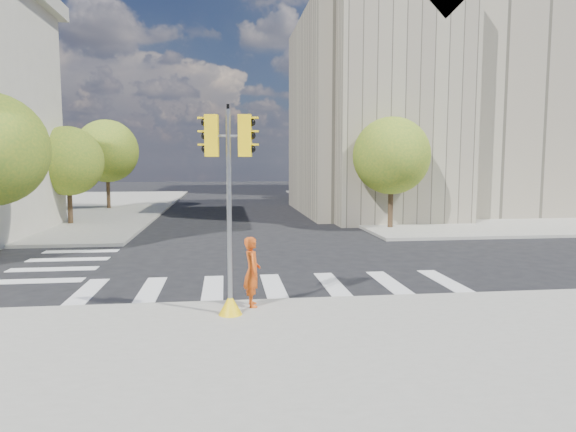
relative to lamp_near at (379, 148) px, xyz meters
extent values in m
plane|color=black|center=(-8.00, -14.00, -4.58)|extent=(160.00, 160.00, 0.00)
cube|color=gray|center=(12.00, 12.00, -4.50)|extent=(28.00, 40.00, 0.15)
cube|color=gray|center=(9.00, 6.00, 2.42)|extent=(26.00, 14.00, 14.00)
cube|color=gray|center=(1.00, 1.00, 2.42)|extent=(8.00, 8.00, 14.00)
cube|color=#9EA0A3|center=(14.00, 28.00, 10.42)|extent=(20.00, 18.00, 30.00)
cylinder|color=#382616|center=(-18.50, 0.00, -3.49)|extent=(0.28, 0.28, 2.17)
sphere|color=#467521|center=(-18.50, 0.00, -0.81)|extent=(4.00, 4.00, 4.00)
cylinder|color=#382616|center=(-18.50, 10.00, -3.27)|extent=(0.28, 0.28, 2.62)
sphere|color=#467521|center=(-18.50, 10.00, -0.03)|extent=(4.80, 4.80, 4.80)
cylinder|color=#382616|center=(-0.50, -4.00, -3.39)|extent=(0.28, 0.28, 2.38)
sphere|color=#467521|center=(-0.50, -4.00, -0.52)|extent=(4.20, 4.20, 4.20)
cylinder|color=#382616|center=(-0.50, 8.00, -3.32)|extent=(0.28, 0.28, 2.52)
sphere|color=#467521|center=(-0.50, 8.00, -0.22)|extent=(4.60, 4.60, 4.60)
cylinder|color=#382616|center=(-0.50, 20.00, -3.44)|extent=(0.28, 0.28, 2.27)
sphere|color=#467521|center=(-0.50, 20.00, -0.70)|extent=(4.00, 4.00, 4.00)
cylinder|color=black|center=(0.00, 0.00, -0.43)|extent=(0.12, 0.12, 8.00)
cube|color=black|center=(0.00, 0.00, 3.57)|extent=(0.35, 0.18, 0.22)
cylinder|color=black|center=(0.00, 14.00, -0.43)|extent=(0.12, 0.12, 8.00)
cube|color=black|center=(0.00, 14.00, 3.57)|extent=(0.35, 0.18, 0.22)
cone|color=yellow|center=(-9.42, -19.26, -4.18)|extent=(0.56, 0.56, 0.50)
cylinder|color=gray|center=(-9.42, -19.26, -2.04)|extent=(0.11, 0.11, 4.77)
cylinder|color=black|center=(-9.42, -19.26, 0.40)|extent=(0.07, 0.07, 0.12)
cylinder|color=gray|center=(-9.42, -19.26, -0.25)|extent=(0.90, 0.19, 0.06)
cube|color=yellow|center=(-9.80, -19.21, -0.25)|extent=(0.33, 0.26, 0.95)
cube|color=yellow|center=(-9.04, -19.32, -0.25)|extent=(0.33, 0.26, 0.95)
imported|color=#D74F14|center=(-8.87, -18.60, -3.56)|extent=(0.47, 0.67, 1.74)
camera|label=1|loc=(-9.51, -31.12, -0.84)|focal=32.00mm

